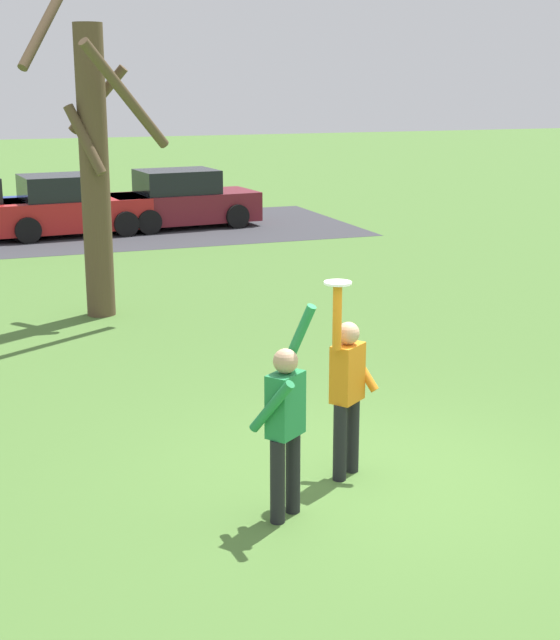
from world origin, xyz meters
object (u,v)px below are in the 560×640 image
(parked_car_maroon, at_px, (181,201))
(bare_tree_tall, at_px, (94,160))
(parked_car_red, at_px, (68,207))
(person_defender, at_px, (285,419))
(frisbee_disc, at_px, (338,283))
(person_catcher, at_px, (347,386))

(parked_car_maroon, bearing_deg, bare_tree_tall, -117.40)
(parked_car_red, bearing_deg, bare_tree_tall, -99.32)
(person_defender, distance_m, bare_tree_tall, 8.59)
(person_defender, distance_m, parked_car_red, 17.44)
(parked_car_maroon, height_order, bare_tree_tall, bare_tree_tall)
(person_defender, xyz_separation_m, parked_car_red, (0.35, 17.43, -0.25))
(person_defender, relative_size, parked_car_maroon, 0.48)
(person_defender, distance_m, frisbee_disc, 1.44)
(parked_car_red, bearing_deg, person_defender, -96.29)
(parked_car_red, relative_size, bare_tree_tall, 0.72)
(person_defender, height_order, frisbee_disc, frisbee_disc)
(person_catcher, height_order, parked_car_red, person_catcher)
(bare_tree_tall, bearing_deg, parked_car_red, 85.80)
(frisbee_disc, bearing_deg, person_catcher, 36.04)
(frisbee_disc, height_order, parked_car_red, frisbee_disc)
(parked_car_red, distance_m, bare_tree_tall, 9.26)
(person_catcher, bearing_deg, frisbee_disc, 0.00)
(frisbee_disc, bearing_deg, parked_car_maroon, 80.82)
(parked_car_maroon, bearing_deg, frisbee_disc, -104.31)
(parked_car_maroon, bearing_deg, person_catcher, -103.79)
(person_catcher, distance_m, frisbee_disc, 1.13)
(person_catcher, distance_m, bare_tree_tall, 8.02)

